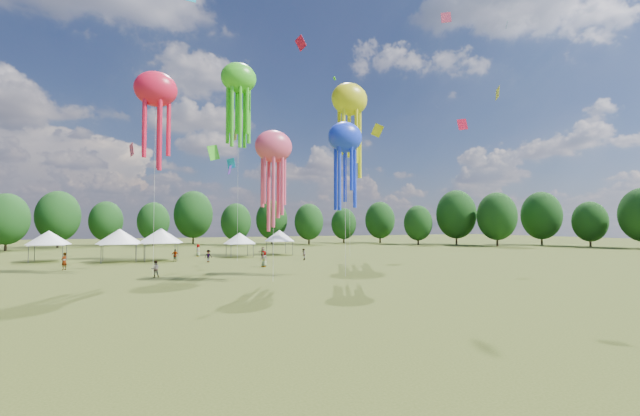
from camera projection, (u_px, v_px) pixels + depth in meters
name	position (u px, v px, depth m)	size (l,w,h in m)	color
ground	(491.00, 393.00, 12.17)	(300.00, 300.00, 0.00)	#384416
spectator_near	(155.00, 269.00, 38.61)	(0.75, 0.59, 1.55)	gray
spectators_far	(223.00, 255.00, 55.55)	(29.11, 20.18, 1.88)	gray
festival_tents	(165.00, 237.00, 58.59)	(37.32, 10.28, 4.44)	#47474C
show_kites	(265.00, 111.00, 53.04)	(50.60, 24.53, 27.10)	red
small_kites	(221.00, 32.00, 49.46)	(72.33, 47.96, 43.08)	red
treeline	(169.00, 215.00, 67.55)	(201.57, 95.24, 13.43)	#38281C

